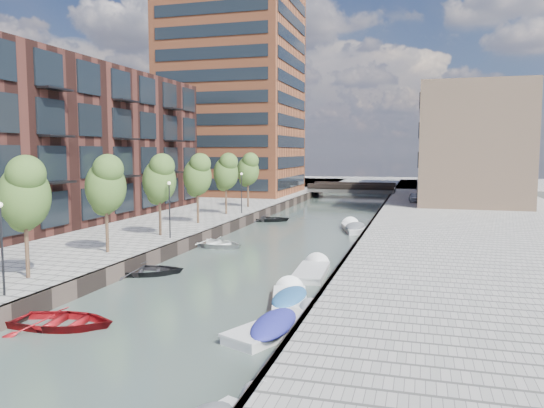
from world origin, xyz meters
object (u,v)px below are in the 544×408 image
at_px(tree_1, 24,192).
at_px(tree_2, 106,183).
at_px(tree_5, 226,171).
at_px(sloop_1, 145,274).
at_px(sloop_2, 61,327).
at_px(sloop_3, 215,247).
at_px(motorboat_0, 290,299).
at_px(car, 415,197).
at_px(motorboat_4, 354,228).
at_px(tree_6, 248,169).
at_px(motorboat_2, 313,272).
at_px(bridge, 352,189).
at_px(motorboat_3, 281,326).
at_px(tree_3, 159,178).
at_px(tree_4, 197,174).
at_px(sloop_4, 267,221).

height_order(tree_1, tree_2, same).
relative_size(tree_5, sloop_1, 1.31).
bearing_deg(sloop_2, sloop_3, -5.48).
distance_m(sloop_2, motorboat_0, 10.32).
bearing_deg(car, motorboat_4, -109.56).
distance_m(tree_5, tree_6, 7.00).
bearing_deg(motorboat_2, bridge, 94.63).
bearing_deg(motorboat_2, tree_2, -171.36).
relative_size(motorboat_3, car, 1.44).
relative_size(tree_1, motorboat_0, 1.23).
height_order(bridge, sloop_1, bridge).
distance_m(tree_2, tree_3, 7.00).
height_order(tree_4, motorboat_2, tree_4).
bearing_deg(motorboat_3, car, 84.40).
xyz_separation_m(tree_6, sloop_3, (3.80, -19.44, -5.31)).
distance_m(tree_6, sloop_4, 7.52).
bearing_deg(tree_2, sloop_4, 81.78).
bearing_deg(bridge, tree_3, -100.25).
distance_m(sloop_3, motorboat_3, 19.57).
bearing_deg(motorboat_2, motorboat_3, -85.70).
relative_size(bridge, tree_4, 2.18).
relative_size(sloop_2, motorboat_4, 0.82).
relative_size(tree_4, motorboat_3, 1.15).
distance_m(tree_6, sloop_2, 39.04).
xyz_separation_m(tree_4, motorboat_4, (12.99, 5.90, -5.09)).
xyz_separation_m(tree_5, motorboat_3, (13.50, -29.44, -5.11)).
distance_m(tree_6, motorboat_3, 39.19).
bearing_deg(motorboat_3, tree_4, 121.03).
distance_m(tree_1, car, 49.75).
xyz_separation_m(tree_2, car, (18.16, 39.17, -3.70)).
bearing_deg(sloop_3, sloop_2, -160.85).
bearing_deg(bridge, tree_4, -102.00).
bearing_deg(bridge, sloop_3, -95.91).
bearing_deg(tree_1, tree_6, 90.00).
distance_m(tree_5, motorboat_0, 28.90).
height_order(bridge, sloop_4, bridge).
bearing_deg(tree_4, car, 54.19).
bearing_deg(tree_1, car, 68.53).
distance_m(tree_5, sloop_2, 32.18).
bearing_deg(tree_6, motorboat_3, -69.68).
distance_m(motorboat_0, motorboat_2, 6.31).
xyz_separation_m(sloop_3, car, (14.36, 30.60, 1.61)).
height_order(tree_3, tree_4, same).
height_order(tree_3, motorboat_3, tree_3).
height_order(tree_3, motorboat_4, tree_3).
height_order(tree_3, car, tree_3).
relative_size(tree_6, motorboat_4, 1.05).
relative_size(tree_1, tree_2, 1.00).
bearing_deg(tree_2, motorboat_2, 8.64).
bearing_deg(sloop_3, tree_5, 34.07).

